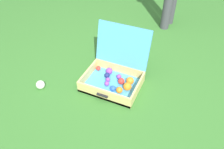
# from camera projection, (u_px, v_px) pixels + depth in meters

# --- Properties ---
(ground_plane) EXTENTS (16.00, 16.00, 0.00)m
(ground_plane) POSITION_uv_depth(u_px,v_px,m) (115.00, 92.00, 2.22)
(ground_plane) COLOR #336B28
(open_suitcase) EXTENTS (0.56, 0.56, 0.54)m
(open_suitcase) POSITION_uv_depth(u_px,v_px,m) (116.00, 73.00, 2.25)
(open_suitcase) COLOR #4799C6
(open_suitcase) RESTS_ON ground
(stray_ball_on_grass) EXTENTS (0.09, 0.09, 0.09)m
(stray_ball_on_grass) POSITION_uv_depth(u_px,v_px,m) (40.00, 85.00, 2.23)
(stray_ball_on_grass) COLOR white
(stray_ball_on_grass) RESTS_ON ground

